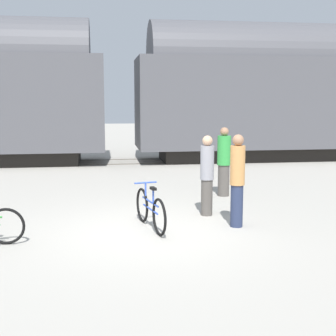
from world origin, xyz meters
TOP-DOWN VIEW (x-y plane):
  - ground_plane at (0.00, 0.00)m, footprint 80.00×80.00m
  - freight_train at (-0.00, 10.13)m, footprint 26.48×3.04m
  - rail_near at (0.00, 9.41)m, footprint 38.48×0.07m
  - rail_far at (0.00, 10.85)m, footprint 38.48×0.07m
  - bicycle_blue at (0.14, 0.23)m, footprint 0.50×1.73m
  - person_in_tan at (1.84, 0.11)m, footprint 0.29×0.29m
  - person_in_grey at (1.46, 1.10)m, footprint 0.29×0.29m
  - person_in_green at (2.35, 3.05)m, footprint 0.35×0.35m

SIDE VIEW (x-z plane):
  - ground_plane at x=0.00m, z-range 0.00..0.00m
  - rail_near at x=0.00m, z-range 0.00..0.01m
  - rail_far at x=0.00m, z-range 0.00..0.01m
  - bicycle_blue at x=0.14m, z-range -0.06..0.81m
  - person_in_grey at x=1.46m, z-range 0.02..1.76m
  - person_in_green at x=2.35m, z-range 0.00..1.80m
  - person_in_tan at x=1.84m, z-range 0.03..1.86m
  - freight_train at x=0.00m, z-range 0.14..5.72m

